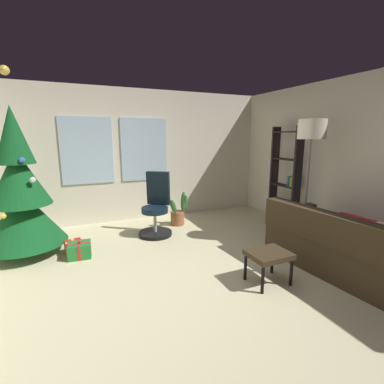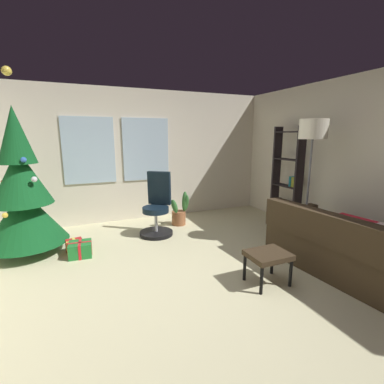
{
  "view_description": "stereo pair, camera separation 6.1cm",
  "coord_description": "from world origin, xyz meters",
  "views": [
    {
      "loc": [
        -1.2,
        -2.53,
        1.66
      ],
      "look_at": [
        0.24,
        0.72,
        0.92
      ],
      "focal_mm": 25.44,
      "sensor_mm": 36.0,
      "label": 1
    },
    {
      "loc": [
        -1.15,
        -2.55,
        1.66
      ],
      "look_at": [
        0.24,
        0.72,
        0.92
      ],
      "focal_mm": 25.44,
      "sensor_mm": 36.0,
      "label": 2
    }
  ],
  "objects": [
    {
      "name": "holiday_tree",
      "position": [
        -1.87,
        1.76,
        0.84
      ],
      "size": [
        1.09,
        1.09,
        2.52
      ],
      "color": "#4C331E",
      "rests_on": "ground_plane"
    },
    {
      "name": "floor_lamp",
      "position": [
        2.02,
        0.45,
        1.64
      ],
      "size": [
        0.4,
        0.4,
        1.89
      ],
      "color": "slate",
      "rests_on": "ground_plane"
    },
    {
      "name": "gift_box_red",
      "position": [
        -1.26,
        1.47,
        0.09
      ],
      "size": [
        0.26,
        0.31,
        0.19
      ],
      "color": "red",
      "rests_on": "ground_plane"
    },
    {
      "name": "wall_right_with_frames",
      "position": [
        2.69,
        -0.0,
        1.27
      ],
      "size": [
        0.12,
        5.58,
        2.53
      ],
      "color": "beige",
      "rests_on": "ground_plane"
    },
    {
      "name": "bookshelf",
      "position": [
        2.42,
        1.34,
        0.81
      ],
      "size": [
        0.18,
        0.64,
        1.83
      ],
      "color": "black",
      "rests_on": "ground_plane"
    },
    {
      "name": "ground_plane",
      "position": [
        0.0,
        0.0,
        -0.05
      ],
      "size": [
        5.27,
        5.58,
        0.1
      ],
      "primitive_type": "cube",
      "color": "beige"
    },
    {
      "name": "gift_box_green",
      "position": [
        -1.2,
        1.34,
        0.1
      ],
      "size": [
        0.32,
        0.31,
        0.21
      ],
      "color": "#1E722D",
      "rests_on": "ground_plane"
    },
    {
      "name": "office_chair",
      "position": [
        0.05,
        1.78,
        0.41
      ],
      "size": [
        0.58,
        0.59,
        1.06
      ],
      "color": "black",
      "rests_on": "ground_plane"
    },
    {
      "name": "wall_back_with_windows",
      "position": [
        -0.02,
        2.84,
        1.27
      ],
      "size": [
        5.27,
        0.12,
        2.53
      ],
      "color": "beige",
      "rests_on": "ground_plane"
    },
    {
      "name": "potted_plant",
      "position": [
        0.57,
        2.08,
        0.24
      ],
      "size": [
        0.43,
        0.32,
        0.64
      ],
      "color": "#955A37",
      "rests_on": "ground_plane"
    },
    {
      "name": "footstool",
      "position": [
        0.75,
        -0.27,
        0.32
      ],
      "size": [
        0.45,
        0.38,
        0.38
      ],
      "color": "#372A1B",
      "rests_on": "ground_plane"
    },
    {
      "name": "couch",
      "position": [
        1.91,
        -0.5,
        0.29
      ],
      "size": [
        1.63,
        1.89,
        0.8
      ],
      "color": "#372A1B",
      "rests_on": "ground_plane"
    }
  ]
}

